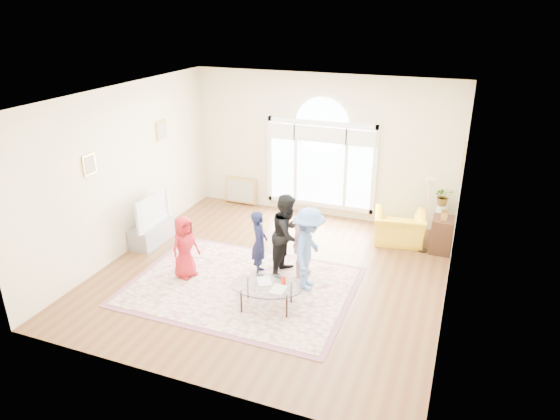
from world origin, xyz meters
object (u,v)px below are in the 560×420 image
at_px(coffee_table, 267,287).
at_px(tv_console, 152,233).
at_px(area_rug, 241,286).
at_px(television, 149,209).
at_px(armchair, 399,228).

bearing_deg(coffee_table, tv_console, 146.25).
bearing_deg(area_rug, television, 159.42).
bearing_deg(tv_console, armchair, 21.18).
bearing_deg(coffee_table, area_rug, 136.13).
bearing_deg(coffee_table, television, 146.20).
height_order(area_rug, tv_console, tv_console).
xyz_separation_m(area_rug, tv_console, (-2.43, 0.91, 0.20)).
relative_size(area_rug, armchair, 3.61).
height_order(tv_console, coffee_table, coffee_table).
relative_size(tv_console, coffee_table, 0.80).
xyz_separation_m(television, coffee_table, (3.09, -1.35, -0.34)).
height_order(area_rug, armchair, armchair).
height_order(area_rug, television, television).
xyz_separation_m(tv_console, armchair, (4.70, 1.82, 0.11)).
height_order(tv_console, armchair, armchair).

